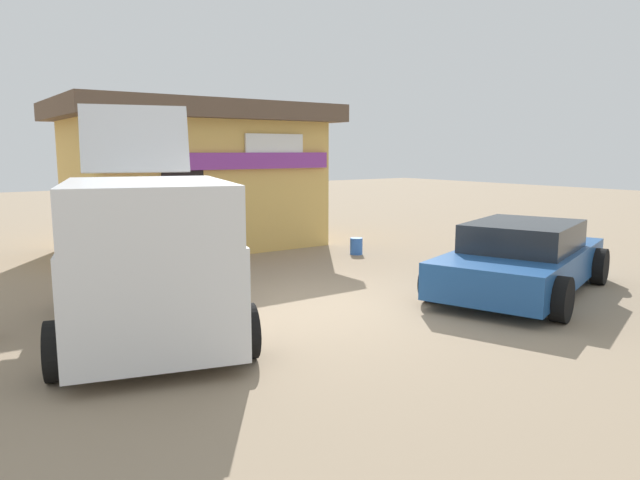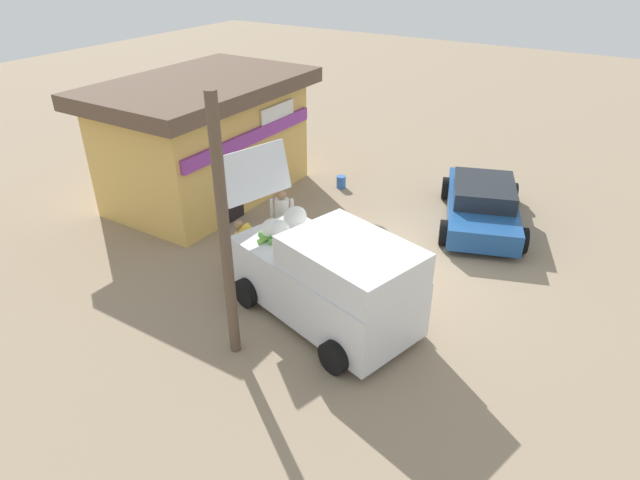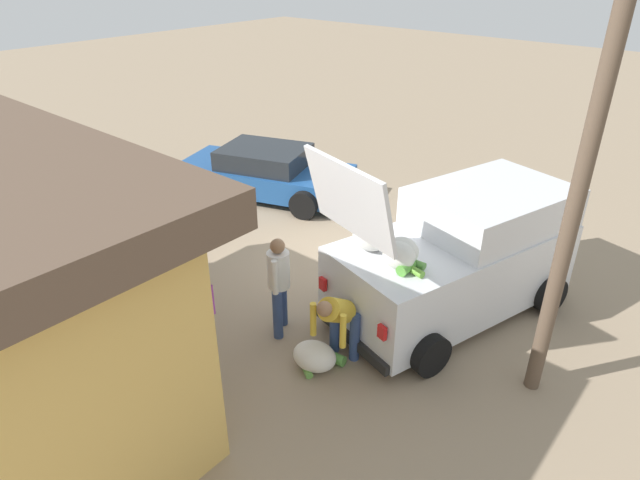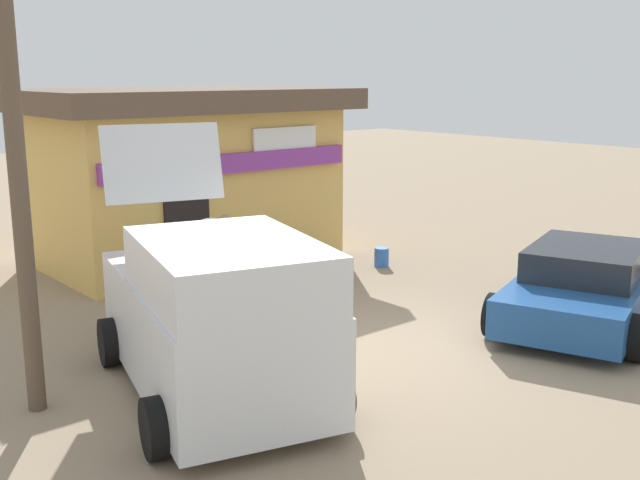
% 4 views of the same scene
% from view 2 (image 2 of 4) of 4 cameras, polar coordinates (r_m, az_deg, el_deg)
% --- Properties ---
extents(ground_plane, '(60.00, 60.00, 0.00)m').
position_cam_2_polar(ground_plane, '(13.34, 7.36, -1.88)').
color(ground_plane, gray).
extents(storefront_bar, '(6.25, 4.05, 3.43)m').
position_cam_2_polar(storefront_bar, '(16.17, -11.92, 10.45)').
color(storefront_bar, '#E0B259').
rests_on(storefront_bar, ground_plane).
extents(delivery_van, '(3.00, 4.55, 3.05)m').
position_cam_2_polar(delivery_van, '(10.72, 0.82, -3.88)').
color(delivery_van, silver).
rests_on(delivery_van, ground_plane).
extents(parked_sedan, '(4.47, 3.15, 1.18)m').
position_cam_2_polar(parked_sedan, '(15.25, 16.64, 3.69)').
color(parked_sedan, '#1E4C8C').
rests_on(parked_sedan, ground_plane).
extents(vendor_standing, '(0.47, 0.50, 1.63)m').
position_cam_2_polar(vendor_standing, '(13.12, -3.99, 2.47)').
color(vendor_standing, navy).
rests_on(vendor_standing, ground_plane).
extents(customer_bending, '(0.58, 0.76, 1.25)m').
position_cam_2_polar(customer_bending, '(12.41, -7.08, -0.25)').
color(customer_bending, navy).
rests_on(customer_bending, ground_plane).
extents(unloaded_banana_pile, '(0.78, 0.70, 0.42)m').
position_cam_2_polar(unloaded_banana_pile, '(12.98, -7.46, -1.84)').
color(unloaded_banana_pile, silver).
rests_on(unloaded_banana_pile, ground_plane).
extents(paint_bucket, '(0.28, 0.28, 0.38)m').
position_cam_2_polar(paint_bucket, '(16.89, 2.23, 6.12)').
color(paint_bucket, blue).
rests_on(paint_bucket, ground_plane).
extents(utility_pole, '(0.20, 0.20, 4.92)m').
position_cam_2_polar(utility_pole, '(9.26, -9.98, 0.37)').
color(utility_pole, brown).
rests_on(utility_pole, ground_plane).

